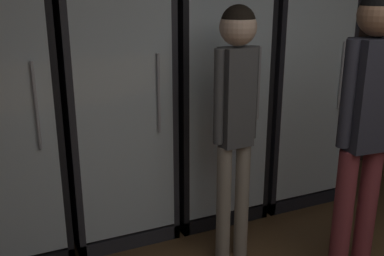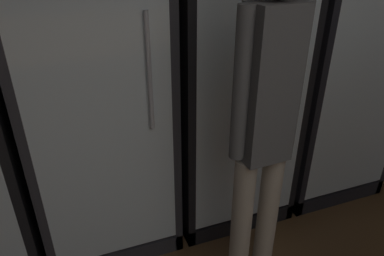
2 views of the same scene
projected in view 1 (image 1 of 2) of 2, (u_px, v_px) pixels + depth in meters
wall_back at (189, 26)px, 3.40m from camera, size 6.00×0.06×2.80m
cooler_center at (113, 102)px, 3.02m from camera, size 0.69×0.60×1.92m
cooler_right at (209, 93)px, 3.30m from camera, size 0.69×0.60×1.92m
cooler_far_right at (290, 85)px, 3.58m from camera, size 0.69×0.60×1.92m
shopper_near at (367, 112)px, 2.44m from camera, size 0.35×0.22×1.68m
shopper_far at (236, 103)px, 2.61m from camera, size 0.29×0.21×1.59m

